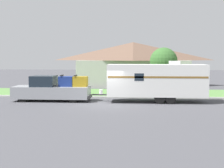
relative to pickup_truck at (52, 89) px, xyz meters
name	(u,v)px	position (x,y,z in m)	size (l,w,h in m)	color
ground_plane	(106,105)	(4.51, -1.59, -0.93)	(120.00, 120.00, 0.00)	#47474C
curb_strip	(110,97)	(4.51, 2.16, -0.86)	(80.00, 0.30, 0.14)	#ADADA8
lawn_strip	(113,93)	(4.51, 5.81, -0.92)	(80.00, 7.00, 0.03)	#568442
house_across_street	(133,63)	(6.40, 14.02, 1.83)	(13.93, 8.12, 5.32)	#B2B2A8
pickup_truck	(52,89)	(0.00, 0.00, 0.00)	(6.21, 2.03, 2.10)	black
travel_trailer	(157,80)	(8.33, 0.00, 0.78)	(8.90, 2.22, 3.23)	black
mailbox	(141,85)	(7.19, 3.10, 0.08)	(0.48, 0.20, 1.32)	brown
tree_in_yard	(164,61)	(9.35, 5.49, 2.17)	(2.63, 2.63, 4.43)	brown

